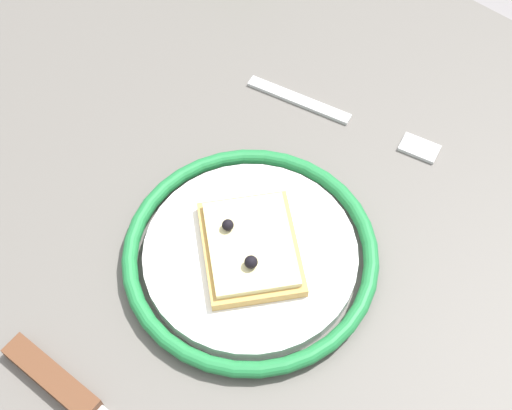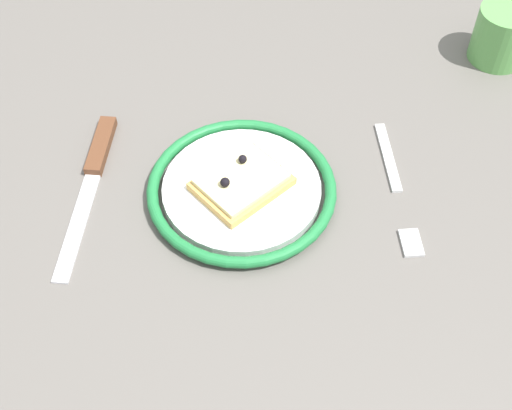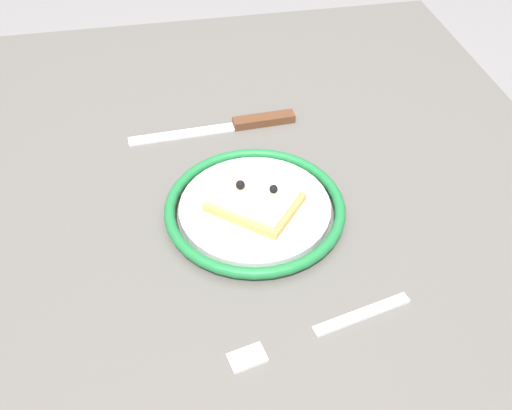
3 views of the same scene
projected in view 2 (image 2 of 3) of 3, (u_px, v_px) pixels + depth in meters
ground_plane at (220, 407)px, 1.37m from camera, size 6.00×6.00×0.00m
dining_table at (201, 221)px, 0.89m from camera, size 0.94×0.82×0.71m
plate at (242, 189)px, 0.79m from camera, size 0.22×0.22×0.02m
pizza_slice_near at (241, 182)px, 0.78m from camera, size 0.12×0.13×0.03m
knife at (95, 166)px, 0.82m from camera, size 0.03×0.24×0.01m
fork at (396, 187)px, 0.80m from camera, size 0.06×0.20×0.00m
cup at (502, 35)px, 0.92m from camera, size 0.08×0.08×0.08m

